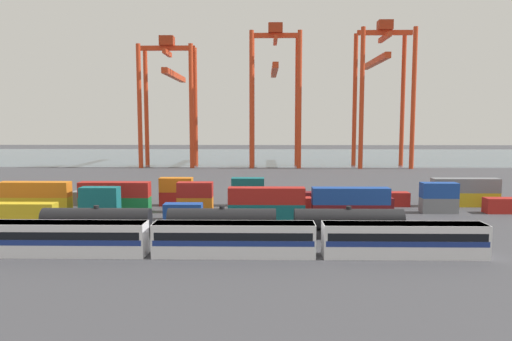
% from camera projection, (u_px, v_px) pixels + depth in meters
% --- Properties ---
extents(ground_plane, '(420.00, 420.00, 0.00)m').
position_uv_depth(ground_plane, '(229.00, 187.00, 112.05)').
color(ground_plane, '#424247').
extents(harbour_water, '(400.00, 110.00, 0.01)m').
position_uv_depth(harbour_water, '(246.00, 156.00, 216.01)').
color(harbour_water, '#475B6B').
rests_on(harbour_water, ground_plane).
extents(passenger_train, '(57.62, 3.14, 3.90)m').
position_uv_depth(passenger_train, '(234.00, 238.00, 53.96)').
color(passenger_train, silver).
rests_on(passenger_train, ground_plane).
extents(freight_tank_row, '(48.49, 2.79, 4.25)m').
position_uv_depth(freight_tank_row, '(222.00, 222.00, 63.00)').
color(freight_tank_row, '#232326').
rests_on(freight_tank_row, ground_plane).
extents(shipping_container_0, '(12.10, 2.44, 2.60)m').
position_uv_depth(shipping_container_0, '(18.00, 211.00, 74.76)').
color(shipping_container_0, gold).
rests_on(shipping_container_0, ground_plane).
extents(shipping_container_1, '(6.04, 2.44, 2.60)m').
position_uv_depth(shipping_container_1, '(100.00, 211.00, 74.54)').
color(shipping_container_1, '#146066').
rests_on(shipping_container_1, ground_plane).
extents(shipping_container_2, '(6.04, 2.44, 2.60)m').
position_uv_depth(shipping_container_2, '(100.00, 195.00, 74.27)').
color(shipping_container_2, '#146066').
rests_on(shipping_container_2, shipping_container_1).
extents(shipping_container_3, '(6.04, 2.44, 2.60)m').
position_uv_depth(shipping_container_3, '(183.00, 212.00, 74.32)').
color(shipping_container_3, '#1C4299').
rests_on(shipping_container_3, ground_plane).
extents(shipping_container_4, '(12.10, 2.44, 2.60)m').
position_uv_depth(shipping_container_4, '(266.00, 212.00, 74.10)').
color(shipping_container_4, '#146066').
rests_on(shipping_container_4, ground_plane).
extents(shipping_container_5, '(12.10, 2.44, 2.60)m').
position_uv_depth(shipping_container_5, '(266.00, 196.00, 73.83)').
color(shipping_container_5, '#AD211C').
rests_on(shipping_container_5, shipping_container_4).
extents(shipping_container_6, '(12.10, 2.44, 2.60)m').
position_uv_depth(shipping_container_6, '(350.00, 212.00, 73.88)').
color(shipping_container_6, maroon).
rests_on(shipping_container_6, ground_plane).
extents(shipping_container_7, '(12.10, 2.44, 2.60)m').
position_uv_depth(shipping_container_7, '(351.00, 196.00, 73.61)').
color(shipping_container_7, '#1C4299').
rests_on(shipping_container_7, shipping_container_6).
extents(shipping_container_8, '(12.10, 2.44, 2.60)m').
position_uv_depth(shipping_container_8, '(35.00, 204.00, 81.10)').
color(shipping_container_8, gold).
rests_on(shipping_container_8, ground_plane).
extents(shipping_container_9, '(12.10, 2.44, 2.60)m').
position_uv_depth(shipping_container_9, '(35.00, 189.00, 80.84)').
color(shipping_container_9, orange).
rests_on(shipping_container_9, shipping_container_8).
extents(shipping_container_10, '(12.10, 2.44, 2.60)m').
position_uv_depth(shipping_container_10, '(115.00, 204.00, 80.87)').
color(shipping_container_10, '#197538').
rests_on(shipping_container_10, ground_plane).
extents(shipping_container_11, '(12.10, 2.44, 2.60)m').
position_uv_depth(shipping_container_11, '(115.00, 189.00, 80.61)').
color(shipping_container_11, '#AD211C').
rests_on(shipping_container_11, shipping_container_10).
extents(shipping_container_12, '(6.04, 2.44, 2.60)m').
position_uv_depth(shipping_container_12, '(195.00, 205.00, 80.64)').
color(shipping_container_12, orange).
rests_on(shipping_container_12, ground_plane).
extents(shipping_container_13, '(6.04, 2.44, 2.60)m').
position_uv_depth(shipping_container_13, '(195.00, 190.00, 80.37)').
color(shipping_container_13, '#AD211C').
rests_on(shipping_container_13, shipping_container_12).
extents(shipping_container_14, '(12.10, 2.44, 2.60)m').
position_uv_depth(shipping_container_14, '(276.00, 205.00, 80.41)').
color(shipping_container_14, '#AD211C').
rests_on(shipping_container_14, ground_plane).
extents(shipping_container_15, '(12.10, 2.44, 2.60)m').
position_uv_depth(shipping_container_15, '(357.00, 205.00, 80.18)').
color(shipping_container_15, maroon).
rests_on(shipping_container_15, ground_plane).
extents(shipping_container_16, '(6.04, 2.44, 2.60)m').
position_uv_depth(shipping_container_16, '(438.00, 205.00, 79.95)').
color(shipping_container_16, slate).
rests_on(shipping_container_16, ground_plane).
extents(shipping_container_17, '(6.04, 2.44, 2.60)m').
position_uv_depth(shipping_container_17, '(439.00, 190.00, 79.68)').
color(shipping_container_17, '#1C4299').
rests_on(shipping_container_17, shipping_container_16).
extents(shipping_container_19, '(6.04, 2.44, 2.60)m').
position_uv_depth(shipping_container_19, '(34.00, 198.00, 87.50)').
color(shipping_container_19, '#1C4299').
rests_on(shipping_container_19, ground_plane).
extents(shipping_container_20, '(12.10, 2.44, 2.60)m').
position_uv_depth(shipping_container_20, '(105.00, 198.00, 87.27)').
color(shipping_container_20, slate).
rests_on(shipping_container_20, ground_plane).
extents(shipping_container_21, '(6.04, 2.44, 2.60)m').
position_uv_depth(shipping_container_21, '(176.00, 199.00, 87.05)').
color(shipping_container_21, '#AD211C').
rests_on(shipping_container_21, ground_plane).
extents(shipping_container_22, '(6.04, 2.44, 2.60)m').
position_uv_depth(shipping_container_22, '(176.00, 185.00, 86.79)').
color(shipping_container_22, orange).
rests_on(shipping_container_22, shipping_container_21).
extents(shipping_container_23, '(6.04, 2.44, 2.60)m').
position_uv_depth(shipping_container_23, '(248.00, 199.00, 86.83)').
color(shipping_container_23, slate).
rests_on(shipping_container_23, ground_plane).
extents(shipping_container_24, '(6.04, 2.44, 2.60)m').
position_uv_depth(shipping_container_24, '(248.00, 185.00, 86.56)').
color(shipping_container_24, '#146066').
rests_on(shipping_container_24, shipping_container_23).
extents(shipping_container_25, '(6.04, 2.44, 2.60)m').
position_uv_depth(shipping_container_25, '(320.00, 199.00, 86.61)').
color(shipping_container_25, maroon).
rests_on(shipping_container_25, ground_plane).
extents(shipping_container_26, '(6.04, 2.44, 2.60)m').
position_uv_depth(shipping_container_26, '(392.00, 199.00, 86.39)').
color(shipping_container_26, '#AD211C').
rests_on(shipping_container_26, ground_plane).
extents(shipping_container_27, '(12.10, 2.44, 2.60)m').
position_uv_depth(shipping_container_27, '(465.00, 199.00, 86.16)').
color(shipping_container_27, gold).
rests_on(shipping_container_27, ground_plane).
extents(shipping_container_28, '(12.10, 2.44, 2.60)m').
position_uv_depth(shipping_container_28, '(465.00, 185.00, 85.90)').
color(shipping_container_28, slate).
rests_on(shipping_container_28, shipping_container_27).
extents(gantry_crane_west, '(19.11, 36.97, 44.66)m').
position_uv_depth(gantry_crane_west, '(170.00, 88.00, 164.01)').
color(gantry_crane_west, red).
rests_on(gantry_crane_west, ground_plane).
extents(gantry_crane_central, '(17.50, 35.45, 48.77)m').
position_uv_depth(gantry_crane_central, '(275.00, 82.00, 162.74)').
color(gantry_crane_central, red).
rests_on(gantry_crane_central, ground_plane).
extents(gantry_crane_east, '(18.58, 36.97, 49.60)m').
position_uv_depth(gantry_crane_east, '(382.00, 79.00, 162.07)').
color(gantry_crane_east, red).
rests_on(gantry_crane_east, ground_plane).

